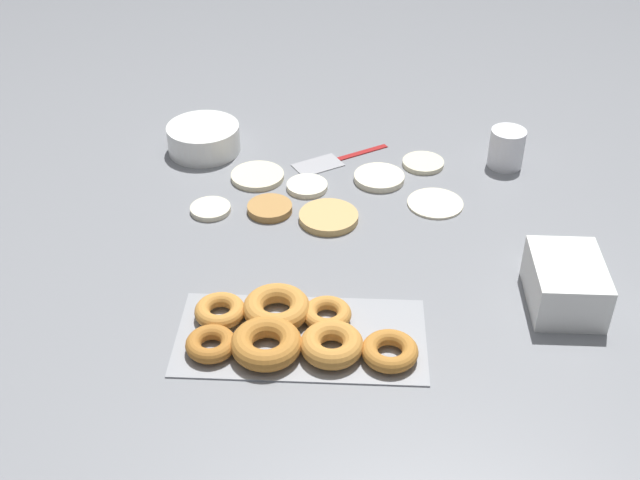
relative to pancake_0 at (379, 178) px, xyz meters
The scene contains 14 objects.
ground_plane 0.21m from the pancake_0, 116.48° to the right, with size 3.00×3.00×0.00m, color gray.
pancake_0 is the anchor object (origin of this frame).
pancake_1 0.37m from the pancake_0, 158.29° to the right, with size 0.08×0.08×0.01m, color beige.
pancake_2 0.26m from the pancake_0, behind, with size 0.11×0.11×0.01m, color beige.
pancake_3 0.12m from the pancake_0, 35.27° to the left, with size 0.09×0.09×0.01m, color beige.
pancake_4 0.14m from the pancake_0, 38.03° to the right, with size 0.11×0.11×0.01m, color beige.
pancake_5 0.19m from the pancake_0, 123.09° to the right, with size 0.12×0.12×0.01m, color tan.
pancake_6 0.26m from the pancake_0, 149.44° to the right, with size 0.09×0.09×0.02m, color #B27F42.
pancake_7 0.16m from the pancake_0, 165.03° to the right, with size 0.09×0.09×0.01m, color silver.
donut_tray 0.53m from the pancake_0, 106.35° to the right, with size 0.41×0.20×0.04m.
batter_bowl 0.41m from the pancake_0, 164.28° to the left, with size 0.16×0.16×0.06m.
container_stack 0.50m from the pancake_0, 51.49° to the right, with size 0.12×0.16×0.08m.
paper_cup 0.29m from the pancake_0, 15.63° to the left, with size 0.08×0.08×0.09m.
spatula 0.13m from the pancake_0, 148.27° to the left, with size 0.21×0.15×0.01m.
Camera 1 is at (0.04, -1.28, 0.89)m, focal length 45.00 mm.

